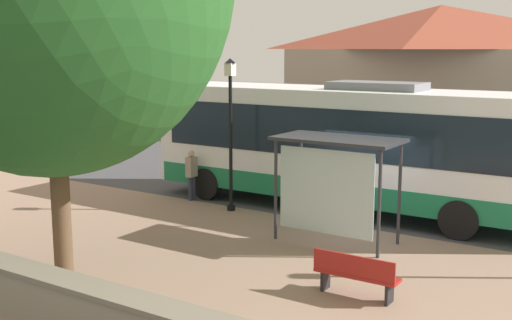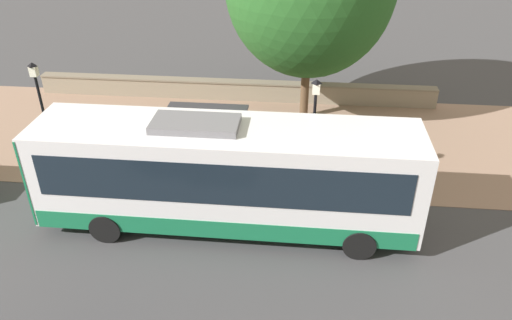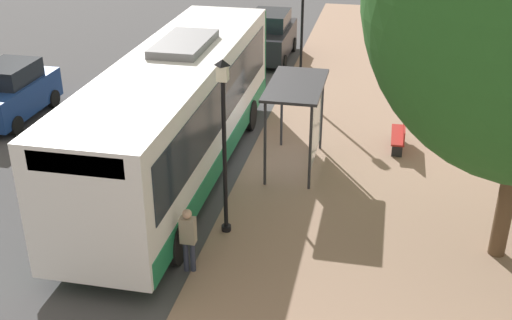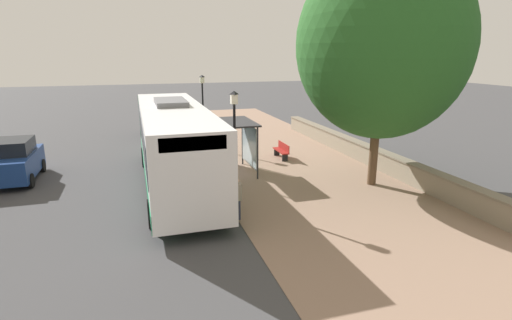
% 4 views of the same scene
% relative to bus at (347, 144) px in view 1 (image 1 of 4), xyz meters
% --- Properties ---
extents(ground_plane, '(120.00, 120.00, 0.00)m').
position_rel_bus_xyz_m(ground_plane, '(-1.67, -1.21, -1.94)').
color(ground_plane, '#424244').
rests_on(ground_plane, ground).
extents(sidewalk_plaza, '(9.00, 44.00, 0.02)m').
position_rel_bus_xyz_m(sidewalk_plaza, '(-6.17, -1.21, -1.93)').
color(sidewalk_plaza, '#937560').
rests_on(sidewalk_plaza, ground).
extents(background_building, '(7.30, 14.14, 6.73)m').
position_rel_bus_xyz_m(background_building, '(14.45, 1.90, 1.52)').
color(background_building, tan).
rests_on(background_building, ground).
extents(bus, '(2.79, 11.88, 3.76)m').
position_rel_bus_xyz_m(bus, '(0.00, 0.00, 0.00)').
color(bus, white).
rests_on(bus, ground).
extents(bus_shelter, '(1.54, 3.00, 2.58)m').
position_rel_bus_xyz_m(bus_shelter, '(-3.28, -1.22, 0.17)').
color(bus_shelter, '#2D2D33').
rests_on(bus_shelter, ground).
extents(pedestrian, '(0.34, 0.22, 1.59)m').
position_rel_bus_xyz_m(pedestrian, '(-1.64, 4.46, -1.02)').
color(pedestrian, '#2D3347').
rests_on(pedestrian, ground).
extents(bench, '(0.40, 1.65, 0.88)m').
position_rel_bus_xyz_m(bench, '(-6.16, -3.11, -1.47)').
color(bench, maroon).
rests_on(bench, ground).
extents(street_lamp_far, '(0.28, 0.28, 4.41)m').
position_rel_bus_xyz_m(street_lamp_far, '(-2.04, 2.69, 0.67)').
color(street_lamp_far, black).
rests_on(street_lamp_far, ground).
extents(parked_car_far_lane, '(1.89, 3.92, 1.94)m').
position_rel_bus_xyz_m(parked_car_far_lane, '(7.03, -2.93, -1.00)').
color(parked_car_far_lane, navy).
rests_on(parked_car_far_lane, ground).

